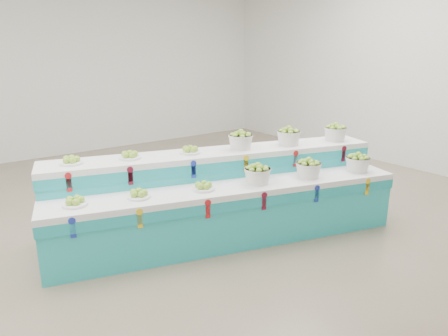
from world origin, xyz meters
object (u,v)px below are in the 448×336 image
at_px(plate_upper_mid, 130,155).
at_px(basket_upper_right, 335,132).
at_px(display_stand, 224,196).
at_px(basket_lower_left, 258,174).

bearing_deg(plate_upper_mid, basket_upper_right, -16.23).
xyz_separation_m(display_stand, plate_upper_mid, (-0.96, 0.55, 0.56)).
relative_size(basket_lower_left, plate_upper_mid, 1.23).
bearing_deg(display_stand, basket_lower_left, -38.96).
distance_m(display_stand, basket_upper_right, 1.88).
height_order(display_stand, plate_upper_mid, plate_upper_mid).
distance_m(basket_lower_left, plate_upper_mid, 1.52).
bearing_deg(basket_upper_right, display_stand, 172.28).
height_order(basket_lower_left, basket_upper_right, basket_upper_right).
relative_size(display_stand, basket_lower_left, 13.45).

